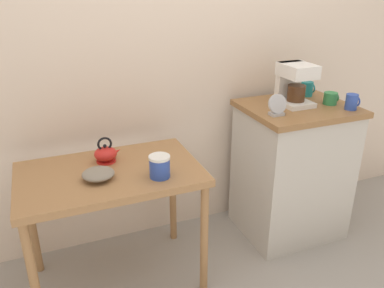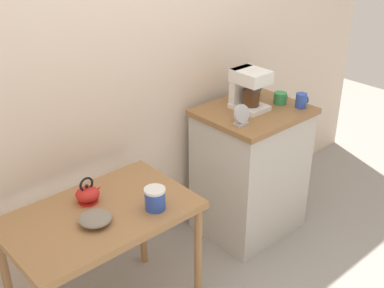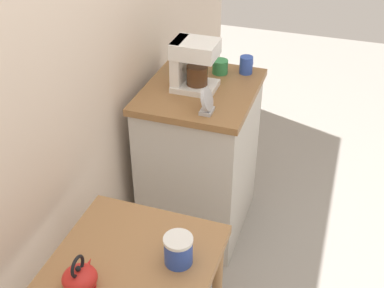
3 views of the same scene
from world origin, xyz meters
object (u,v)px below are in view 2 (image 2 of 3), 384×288
object	(u,v)px
mug_tall_green	(280,98)
canister_enamel	(155,199)
mug_dark_teal	(254,89)
mug_blue	(301,100)
coffee_maker	(248,87)
bowl_stoneware	(95,219)
table_clock	(242,116)
teakettle	(88,194)

from	to	relation	value
mug_tall_green	canister_enamel	bearing A→B (deg)	-171.04
mug_dark_teal	mug_blue	distance (m)	0.35
mug_dark_teal	coffee_maker	bearing A→B (deg)	-149.12
bowl_stoneware	mug_blue	size ratio (longest dim) A/B	1.70
canister_enamel	bowl_stoneware	bearing A→B (deg)	162.84
mug_dark_teal	table_clock	world-z (taller)	table_clock
mug_tall_green	coffee_maker	bearing A→B (deg)	157.59
canister_enamel	mug_blue	size ratio (longest dim) A/B	1.23
bowl_stoneware	coffee_maker	distance (m)	1.32
bowl_stoneware	table_clock	world-z (taller)	table_clock
table_clock	canister_enamel	bearing A→B (deg)	-170.36
mug_tall_green	mug_blue	size ratio (longest dim) A/B	0.97
mug_tall_green	mug_blue	xyz separation A→B (m)	(0.05, -0.13, 0.01)
mug_tall_green	mug_blue	world-z (taller)	mug_blue
canister_enamel	table_clock	bearing A→B (deg)	9.64
bowl_stoneware	mug_tall_green	bearing A→B (deg)	3.76
coffee_maker	mug_dark_teal	world-z (taller)	coffee_maker
mug_dark_teal	teakettle	bearing A→B (deg)	-175.07
bowl_stoneware	teakettle	size ratio (longest dim) A/B	1.07
canister_enamel	mug_dark_teal	world-z (taller)	mug_dark_teal
bowl_stoneware	canister_enamel	xyz separation A→B (m)	(0.29, -0.09, 0.03)
table_clock	bowl_stoneware	bearing A→B (deg)	-177.91
coffee_maker	mug_tall_green	xyz separation A→B (m)	(0.22, -0.09, -0.10)
mug_tall_green	table_clock	size ratio (longest dim) A/B	0.73
canister_enamel	mug_dark_teal	size ratio (longest dim) A/B	1.21
teakettle	canister_enamel	distance (m)	0.36
coffee_maker	mug_blue	distance (m)	0.36
bowl_stoneware	teakettle	world-z (taller)	teakettle
teakettle	table_clock	size ratio (longest dim) A/B	1.20
bowl_stoneware	coffee_maker	world-z (taller)	coffee_maker
canister_enamel	mug_tall_green	size ratio (longest dim) A/B	1.27
mug_tall_green	mug_blue	bearing A→B (deg)	-70.85
mug_tall_green	table_clock	bearing A→B (deg)	-172.24
teakettle	table_clock	bearing A→B (deg)	-8.77
teakettle	mug_tall_green	bearing A→B (deg)	-3.70
canister_enamel	coffee_maker	distance (m)	1.05
teakettle	canister_enamel	bearing A→B (deg)	-51.98
bowl_stoneware	canister_enamel	distance (m)	0.31
mug_blue	coffee_maker	bearing A→B (deg)	140.04
bowl_stoneware	mug_dark_teal	xyz separation A→B (m)	(1.47, 0.31, 0.21)
coffee_maker	canister_enamel	bearing A→B (deg)	-163.95
canister_enamel	mug_blue	xyz separation A→B (m)	(1.25, 0.06, 0.18)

